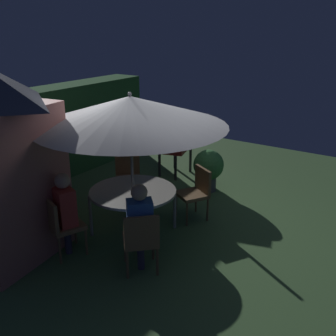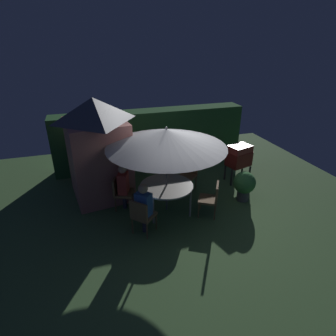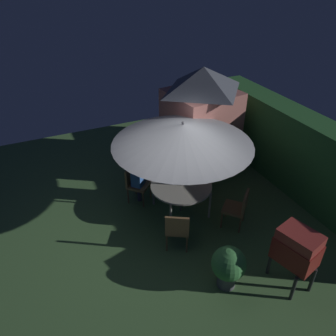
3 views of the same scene
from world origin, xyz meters
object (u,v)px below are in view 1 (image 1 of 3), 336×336
chair_toward_hedge (196,190)px  person_in_red (65,205)px  patio_umbrella (130,111)px  chair_far_side (141,238)px  bbq_grill (175,138)px  chair_toward_house (128,174)px  person_in_blue (140,218)px  patio_table (133,193)px  chair_near_shed (60,223)px  potted_plant_by_shed (208,167)px

chair_toward_hedge → person_in_red: size_ratio=0.71×
patio_umbrella → chair_far_side: 1.87m
bbq_grill → chair_toward_house: size_ratio=1.33×
bbq_grill → person_in_blue: person_in_blue is taller
patio_table → person_in_red: (-1.05, 0.40, 0.10)m
patio_table → person_in_blue: person_in_blue is taller
patio_table → person_in_red: 1.12m
patio_umbrella → person_in_red: (-1.05, 0.40, -1.21)m
patio_umbrella → patio_table: bearing=90.0°
patio_table → chair_near_shed: bearing=159.1°
patio_umbrella → chair_toward_hedge: 1.87m
patio_table → chair_near_shed: (-1.13, 0.43, -0.16)m
bbq_grill → chair_toward_hedge: (-1.60, -1.47, -0.33)m
chair_far_side → potted_plant_by_shed: size_ratio=1.06×
chair_near_shed → chair_toward_hedge: (2.13, -1.01, 0.00)m
chair_near_shed → person_in_blue: bearing=-72.6°
chair_near_shed → person_in_red: bearing=-20.9°
bbq_grill → person_in_blue: 3.73m
person_in_red → chair_far_side: bearing=-79.5°
patio_table → bbq_grill: (2.60, 0.89, 0.17)m
chair_toward_hedge → patio_table: bearing=150.0°
chair_near_shed → person_in_red: 0.28m
person_in_blue → patio_umbrella: bearing=43.9°
chair_toward_hedge → person_in_red: person_in_red is taller
person_in_red → person_in_blue: size_ratio=1.00×
chair_near_shed → person_in_blue: (0.36, -1.16, 0.26)m
patio_umbrella → chair_far_side: size_ratio=3.24×
chair_near_shed → chair_toward_house: size_ratio=1.00×
patio_table → chair_toward_house: chair_toward_house is taller
chair_far_side → chair_toward_house: bearing=43.4°
patio_table → person_in_blue: bearing=-136.1°
bbq_grill → chair_near_shed: size_ratio=1.33×
patio_umbrella → potted_plant_by_shed: 2.65m
bbq_grill → chair_toward_hedge: bearing=-137.4°
chair_toward_house → patio_table: bearing=-137.1°
chair_toward_house → person_in_red: size_ratio=0.71×
patio_table → chair_far_side: size_ratio=1.52×
patio_table → bbq_grill: bbq_grill is taller
chair_toward_house → person_in_red: bearing=-166.3°
patio_table → chair_far_side: bearing=-136.1°
chair_toward_hedge → person_in_blue: person_in_blue is taller
patio_table → chair_far_side: (-0.82, -0.79, -0.16)m
potted_plant_by_shed → patio_table: bearing=175.5°
chair_toward_house → potted_plant_by_shed: 1.62m
person_in_red → person_in_blue: bearing=-75.9°
patio_table → patio_umbrella: 1.31m
chair_far_side → person_in_blue: size_ratio=0.71×
patio_table → patio_umbrella: size_ratio=0.47×
chair_toward_house → bbq_grill: bearing=0.1°
bbq_grill → potted_plant_by_shed: bbq_grill is taller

